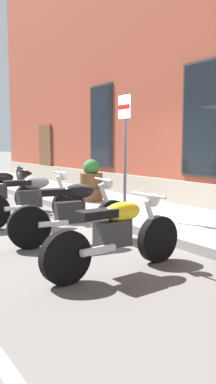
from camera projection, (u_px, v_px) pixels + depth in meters
ground_plane at (109, 226)px, 7.46m from camera, size 140.00×140.00×0.00m
sidewalk at (158, 216)px, 8.12m from camera, size 31.24×2.46×0.15m
motorcycle_black_sport at (2, 189)px, 8.71m from camera, size 0.62×2.10×1.06m
motorcycle_grey_naked at (33, 200)px, 7.49m from camera, size 0.62×2.22×1.02m
motorcycle_black_naked at (74, 213)px, 6.10m from camera, size 0.62×2.03×1.02m
motorcycle_yellow_naked at (117, 234)px, 4.75m from camera, size 0.62×2.04×0.93m
parking_sign at (125, 138)px, 7.53m from camera, size 0.36×0.07×2.36m
barrel_planter at (91, 183)px, 9.67m from camera, size 0.59×0.59×1.04m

